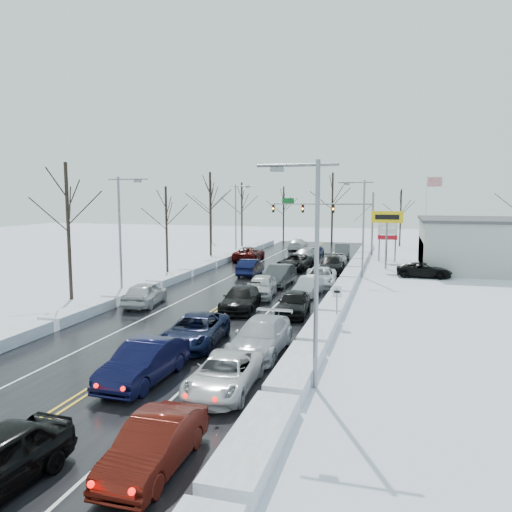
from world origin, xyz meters
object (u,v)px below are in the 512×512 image
(tires_plus_sign, at_px, (387,221))
(oncoming_car_0, at_px, (250,275))
(flagpole, at_px, (427,209))
(traffic_signal_mast, at_px, (333,212))

(tires_plus_sign, height_order, oncoming_car_0, tires_plus_sign)
(flagpole, bearing_deg, tires_plus_sign, -108.44)
(flagpole, bearing_deg, traffic_signal_mast, -170.27)
(oncoming_car_0, bearing_deg, traffic_signal_mast, -107.27)
(traffic_signal_mast, xyz_separation_m, flagpole, (11.72, 2.01, 0.45))
(traffic_signal_mast, height_order, oncoming_car_0, traffic_signal_mast)
(traffic_signal_mast, height_order, tires_plus_sign, traffic_signal_mast)
(traffic_signal_mast, height_order, flagpole, flagpole)
(traffic_signal_mast, relative_size, tires_plus_sign, 2.21)
(oncoming_car_0, bearing_deg, flagpole, -130.22)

